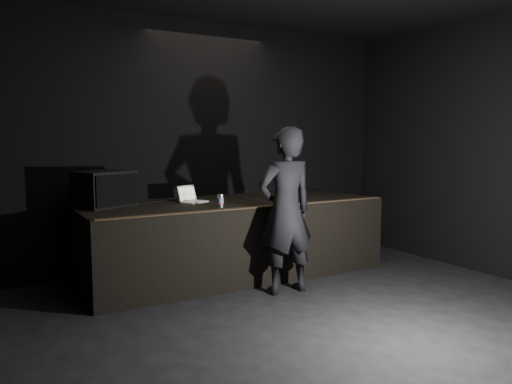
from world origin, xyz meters
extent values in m
plane|color=black|center=(0.00, 0.00, 0.00)|extent=(7.00, 7.00, 0.00)
cube|color=black|center=(0.00, 3.50, 1.75)|extent=(6.00, 0.10, 3.50)
cube|color=black|center=(0.00, 2.73, 0.50)|extent=(4.00, 1.50, 1.00)
cube|color=brown|center=(0.00, 2.02, 1.01)|extent=(3.92, 0.10, 0.01)
cube|color=black|center=(-1.61, 3.00, 1.22)|extent=(0.80, 0.70, 0.44)
cube|color=black|center=(-1.51, 2.78, 1.22)|extent=(0.57, 0.28, 0.38)
cylinder|color=black|center=(-1.10, 3.00, 1.01)|extent=(0.97, 0.36, 0.02)
cube|color=silver|center=(-0.50, 2.82, 1.01)|extent=(0.38, 0.33, 0.02)
cube|color=silver|center=(-0.50, 2.82, 1.02)|extent=(0.29, 0.23, 0.00)
cube|color=silver|center=(-0.56, 2.94, 1.12)|extent=(0.31, 0.19, 0.20)
cube|color=#C7EC45|center=(-0.55, 2.94, 1.12)|extent=(0.27, 0.16, 0.16)
cylinder|color=silver|center=(-0.40, 2.24, 1.08)|extent=(0.07, 0.07, 0.16)
cylinder|color=navy|center=(-0.40, 2.24, 1.09)|extent=(0.07, 0.07, 0.07)
cylinder|color=#BB3611|center=(-0.40, 2.24, 1.05)|extent=(0.07, 0.07, 0.01)
cylinder|color=white|center=(0.23, 2.77, 1.05)|extent=(0.08, 0.08, 0.10)
cube|color=silver|center=(0.50, 2.08, 1.01)|extent=(0.04, 0.15, 0.03)
imported|color=black|center=(0.18, 1.68, 0.99)|extent=(0.73, 0.50, 1.97)
camera|label=1|loc=(-3.04, -3.20, 1.85)|focal=35.00mm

